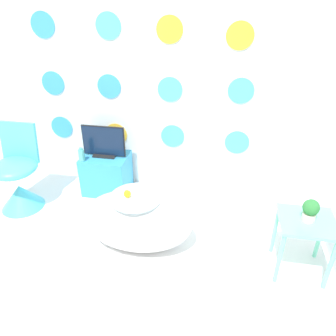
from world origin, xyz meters
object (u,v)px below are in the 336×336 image
chair (18,182)px  tv (104,143)px  potted_plant_left (310,210)px  bathtub (137,220)px  vase (82,155)px

chair → tv: 0.93m
tv → potted_plant_left: (1.89, -0.84, 0.01)m
bathtub → chair: bearing=165.3°
chair → bathtub: bearing=-14.7°
tv → vase: tv is taller
bathtub → vase: vase is taller
bathtub → chair: chair is taller
bathtub → chair: (-1.32, 0.35, 0.03)m
potted_plant_left → bathtub: bearing=177.9°
vase → potted_plant_left: 2.20m
potted_plant_left → vase: bearing=161.5°
bathtub → potted_plant_left: 1.37m
bathtub → tv: bearing=125.1°
tv → vase: size_ratio=3.13×
bathtub → tv: tv is taller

